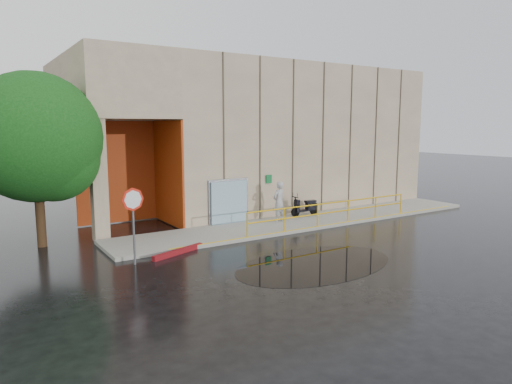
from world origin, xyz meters
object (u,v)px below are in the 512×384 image
at_px(person, 279,202).
at_px(scooter, 305,202).
at_px(stop_sign, 133,209).
at_px(red_curb, 178,252).
at_px(tree_near, 40,142).

height_order(person, scooter, person).
distance_m(stop_sign, red_curb, 2.58).
xyz_separation_m(scooter, stop_sign, (-9.84, -2.97, 1.07)).
height_order(person, stop_sign, stop_sign).
bearing_deg(person, scooter, 178.16).
xyz_separation_m(stop_sign, red_curb, (1.76, 0.40, -1.84)).
distance_m(person, red_curb, 6.55).
bearing_deg(person, stop_sign, 3.53).
xyz_separation_m(scooter, red_curb, (-8.08, -2.57, -0.77)).
bearing_deg(stop_sign, tree_near, 129.09).
height_order(person, tree_near, tree_near).
relative_size(person, tree_near, 0.29).
height_order(stop_sign, tree_near, tree_near).
relative_size(scooter, stop_sign, 0.61).
bearing_deg(red_curb, stop_sign, -167.10).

